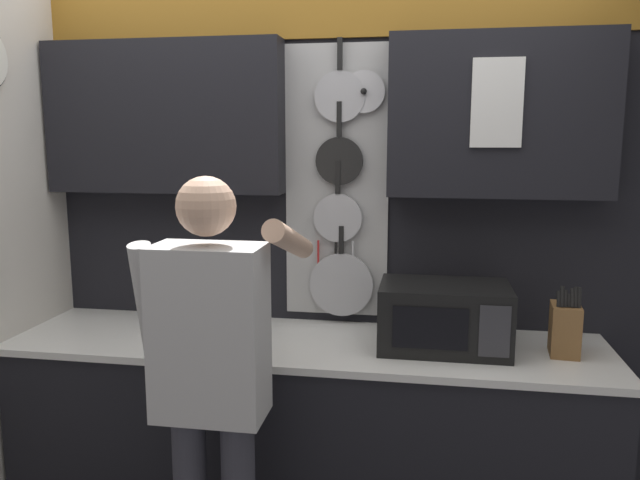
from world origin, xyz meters
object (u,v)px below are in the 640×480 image
Objects in this scene: microwave at (444,316)px; knife_block at (565,329)px; utensil_crock at (198,316)px; person at (212,368)px.

knife_block is (0.47, 0.00, -0.03)m from microwave.
utensil_crock is at bearing 179.91° from knife_block.
knife_block is 1.53m from utensil_crock.
knife_block is at bearing -0.09° from utensil_crock.
knife_block is at bearing 0.04° from microwave.
knife_block is 0.18× the size of person.
microwave is at bearing -0.14° from utensil_crock.
utensil_crock is at bearing 179.86° from microwave.
microwave is 0.32× the size of person.
person reaches higher than knife_block.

